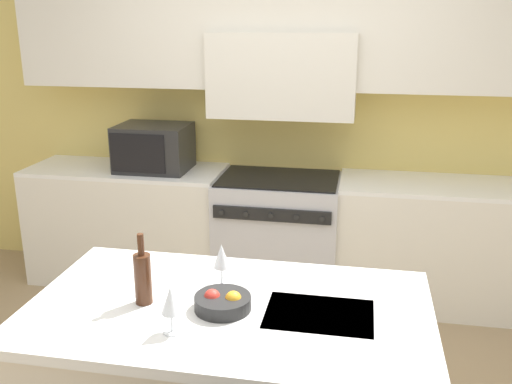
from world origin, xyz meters
The scene contains 8 objects.
back_cabinetry centered at (0.00, 1.87, 1.61)m, with size 10.00×0.46×2.70m.
back_counter centered at (0.00, 1.63, 0.46)m, with size 3.96×0.62×0.93m.
range_stove centered at (0.00, 1.61, 0.46)m, with size 0.90×0.70×0.92m.
microwave centered at (-0.97, 1.62, 1.10)m, with size 0.54×0.43×0.35m.
wine_bottle centered at (-0.28, -0.36, 1.01)m, with size 0.07×0.07×0.31m.
wine_glass_near centered at (-0.09, -0.57, 1.02)m, with size 0.08×0.08×0.19m.
wine_glass_far centered at (0.00, -0.14, 1.02)m, with size 0.08×0.08×0.19m.
fruit_bowl centered at (0.06, -0.36, 0.92)m, with size 0.24×0.24×0.08m.
Camera 1 is at (0.59, -2.41, 2.05)m, focal length 40.00 mm.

